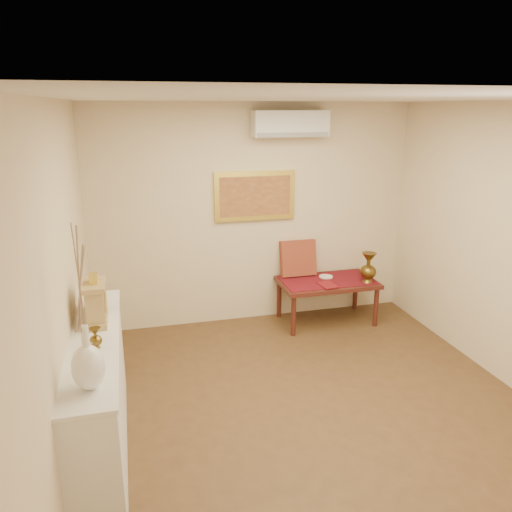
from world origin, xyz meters
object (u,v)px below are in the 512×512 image
object	(u,v)px
white_vase	(82,309)
low_table	(327,285)
display_ledge	(99,395)
mantel_clock	(96,302)
brass_urn_tall	(369,264)
wooden_chest	(96,296)

from	to	relation	value
white_vase	low_table	xyz separation A→B (m)	(2.66, 2.61, -1.02)
white_vase	display_ledge	xyz separation A→B (m)	(-0.02, 0.73, -1.02)
display_ledge	mantel_clock	bearing A→B (deg)	85.74
white_vase	mantel_clock	xyz separation A→B (m)	(0.00, 1.01, -0.35)
mantel_clock	low_table	bearing A→B (deg)	31.13
brass_urn_tall	low_table	distance (m)	0.58
display_ledge	low_table	world-z (taller)	display_ledge
white_vase	wooden_chest	xyz separation A→B (m)	(-0.02, 1.30, -0.41)
brass_urn_tall	display_ledge	world-z (taller)	brass_urn_tall
white_vase	mantel_clock	distance (m)	1.07
brass_urn_tall	low_table	bearing A→B (deg)	157.29
mantel_clock	low_table	world-z (taller)	mantel_clock
low_table	wooden_chest	bearing A→B (deg)	-153.76
low_table	mantel_clock	bearing A→B (deg)	-148.87
brass_urn_tall	mantel_clock	size ratio (longest dim) A/B	1.11
brass_urn_tall	mantel_clock	distance (m)	3.43
display_ledge	wooden_chest	world-z (taller)	wooden_chest
mantel_clock	wooden_chest	world-z (taller)	mantel_clock
brass_urn_tall	wooden_chest	size ratio (longest dim) A/B	1.87
display_ledge	mantel_clock	world-z (taller)	mantel_clock
brass_urn_tall	wooden_chest	bearing A→B (deg)	-160.16
white_vase	wooden_chest	distance (m)	1.36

